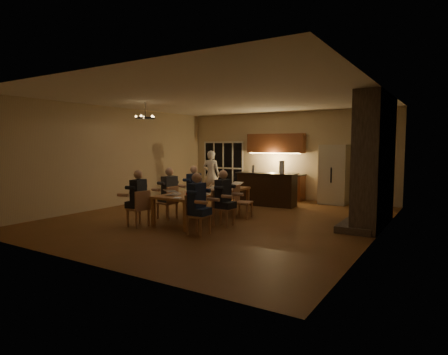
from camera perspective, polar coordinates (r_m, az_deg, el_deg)
floor at (r=10.24m, az=-0.52°, el=-6.22°), size 9.00×9.00×0.00m
back_wall at (r=14.08m, az=9.41°, el=3.33°), size 8.00×0.04×3.20m
left_wall at (r=12.67m, az=-16.08°, el=3.02°), size 0.04×9.00×3.20m
right_wall at (r=8.60m, az=22.72°, el=1.99°), size 0.04×9.00×3.20m
ceiling at (r=10.12m, az=-0.54°, el=11.96°), size 8.00×9.00×0.04m
french_doors at (r=15.30m, az=-0.08°, el=1.46°), size 1.86×0.08×2.10m
fireplace at (r=9.83m, az=22.01°, el=2.34°), size 0.58×2.50×3.20m
kitchenette at (r=13.92m, az=7.74°, el=1.68°), size 2.24×0.68×2.40m
refrigerator at (r=13.14m, az=16.42°, el=0.46°), size 0.90×0.68×2.00m
dining_table at (r=10.14m, az=-2.87°, el=-4.20°), size 1.10×3.14×0.75m
bar_island at (r=12.38m, az=6.52°, el=-1.78°), size 2.03×0.78×1.08m
chair_left_near at (r=9.40m, az=-12.98°, el=-4.61°), size 0.51×0.51×0.89m
chair_left_mid at (r=10.24m, az=-8.66°, el=-3.76°), size 0.45×0.45×0.89m
chair_left_far at (r=11.04m, az=-4.87°, el=-3.09°), size 0.51×0.51×0.89m
chair_right_near at (r=8.33m, az=-3.89°, el=-5.72°), size 0.45×0.45×0.89m
chair_right_mid at (r=9.21m, az=-0.08°, el=-4.68°), size 0.46×0.46×0.89m
chair_right_far at (r=10.23m, az=2.96°, el=-3.71°), size 0.50×0.50×0.89m
person_left_near at (r=9.42m, az=-12.89°, el=-3.09°), size 0.69×0.69×1.38m
person_right_near at (r=8.32m, az=-4.16°, el=-4.03°), size 0.61×0.61×1.38m
person_left_mid at (r=10.25m, az=-8.29°, el=-2.36°), size 0.67×0.67×1.38m
person_right_mid at (r=9.18m, az=-0.14°, el=-3.16°), size 0.62×0.62×1.38m
person_left_far at (r=11.08m, az=-4.59°, el=-1.78°), size 0.65×0.65×1.38m
standing_person at (r=13.84m, az=-1.97°, el=0.44°), size 0.74×0.58×1.79m
chandelier at (r=10.90m, az=-11.91°, el=8.87°), size 0.55×0.55×0.03m
laptop_a at (r=9.32m, az=-7.80°, el=-2.02°), size 0.36×0.33×0.23m
laptop_b at (r=9.19m, az=-4.62°, el=-2.09°), size 0.36×0.33×0.23m
laptop_c at (r=10.28m, az=-3.84°, el=-1.33°), size 0.34×0.31×0.23m
laptop_d at (r=9.90m, az=-2.02°, el=-1.56°), size 0.42×0.41×0.23m
laptop_e at (r=11.09m, az=-0.83°, el=-0.85°), size 0.35×0.32×0.23m
laptop_f at (r=10.86m, az=1.72°, el=-0.98°), size 0.34×0.30×0.23m
mug_front at (r=9.77m, az=-4.45°, el=-2.04°), size 0.08×0.08×0.10m
mug_mid at (r=10.54m, az=-0.78°, el=-1.50°), size 0.09×0.09×0.10m
mug_back at (r=10.93m, az=-1.98°, el=-1.27°), size 0.07×0.07×0.10m
redcup_near at (r=8.85m, az=-5.54°, el=-2.71°), size 0.09×0.09×0.12m
redcup_mid at (r=10.69m, az=-3.47°, el=-1.37°), size 0.09×0.09×0.12m
redcup_far at (r=11.10m, az=1.81°, el=-1.12°), size 0.09×0.09×0.12m
can_silver at (r=9.45m, az=-5.21°, el=-2.22°), size 0.07×0.07×0.12m
can_cola at (r=11.36m, az=0.35°, el=-0.98°), size 0.06×0.06×0.12m
plate_near at (r=9.44m, az=-2.82°, el=-2.52°), size 0.23×0.23×0.02m
plate_left at (r=9.62m, az=-7.25°, el=-2.42°), size 0.23×0.23×0.02m
plate_far at (r=10.49m, az=1.70°, el=-1.76°), size 0.25×0.25×0.02m
notepad at (r=8.84m, az=-7.13°, el=-3.09°), size 0.21×0.25×0.01m
bar_bottle at (r=12.45m, az=4.47°, el=1.33°), size 0.08×0.08×0.24m
bar_blender at (r=12.15m, az=8.80°, el=1.59°), size 0.14×0.14×0.41m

